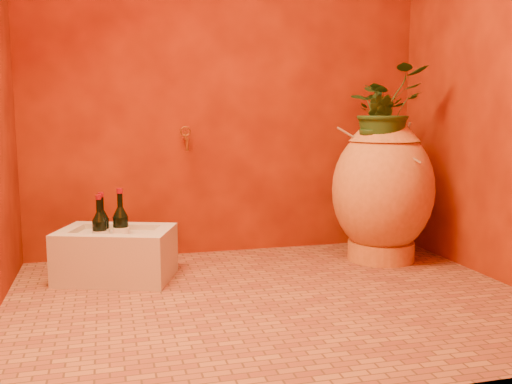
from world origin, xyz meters
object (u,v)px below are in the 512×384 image
object	(u,v)px
wine_bottle_c	(102,231)
stone_basin	(116,255)
wine_bottle_a	(100,233)
wine_bottle_b	(121,230)
amphora	(383,189)
wall_tap	(186,137)

from	to	relation	value
wine_bottle_c	stone_basin	bearing A→B (deg)	-3.06
wine_bottle_a	wine_bottle_b	world-z (taller)	wine_bottle_b
amphora	wine_bottle_b	distance (m)	1.55
wine_bottle_a	wall_tap	distance (m)	0.82
stone_basin	wine_bottle_c	size ratio (longest dim) A/B	2.11
amphora	stone_basin	xyz separation A→B (m)	(-1.57, -0.01, -0.30)
amphora	stone_basin	distance (m)	1.60
wine_bottle_b	wine_bottle_c	size ratio (longest dim) A/B	1.06
stone_basin	wine_bottle_c	distance (m)	0.15
wine_bottle_b	amphora	bearing A→B (deg)	1.25
wine_bottle_a	wall_tap	xyz separation A→B (m)	(0.52, 0.42, 0.48)
wine_bottle_a	wall_tap	world-z (taller)	wall_tap
wine_bottle_c	wall_tap	size ratio (longest dim) A/B	2.18
wall_tap	stone_basin	bearing A→B (deg)	-138.08
wine_bottle_b	wine_bottle_c	world-z (taller)	wine_bottle_b
amphora	wine_bottle_c	world-z (taller)	amphora
stone_basin	wine_bottle_a	size ratio (longest dim) A/B	2.16
wine_bottle_a	wine_bottle_b	size ratio (longest dim) A/B	0.92
wine_bottle_b	wine_bottle_c	distance (m)	0.10
wine_bottle_a	wine_bottle_c	distance (m)	0.04
wine_bottle_b	wine_bottle_c	bearing A→B (deg)	164.83
amphora	stone_basin	size ratio (longest dim) A/B	1.28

